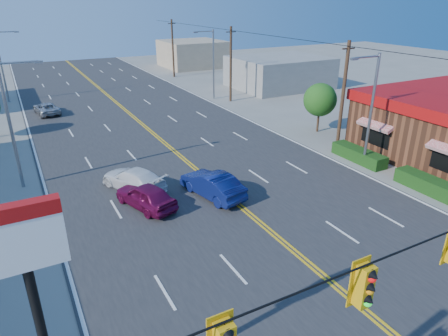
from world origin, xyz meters
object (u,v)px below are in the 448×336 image
car_silver (46,109)px  car_magenta (146,196)px  car_white (134,180)px  pizza_hut_sign (30,282)px  car_blue (212,185)px

car_silver → car_magenta: bearing=89.1°
car_magenta → car_white: (0.06, 2.65, -0.04)m
pizza_hut_sign → car_blue: pizza_hut_sign is taller
pizza_hut_sign → car_blue: 15.52m
pizza_hut_sign → car_silver: (3.35, 35.90, -4.58)m
car_magenta → car_silver: (-2.81, 24.45, -0.12)m
car_blue → pizza_hut_sign: bearing=34.4°
car_white → car_silver: car_white is taller
car_blue → car_silver: car_blue is taller
pizza_hut_sign → car_blue: bearing=46.9°
pizza_hut_sign → car_blue: size_ratio=1.47×
pizza_hut_sign → car_white: bearing=66.2°
car_magenta → car_silver: 24.61m
car_blue → car_magenta: bearing=-20.7°
car_white → car_silver: 21.98m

